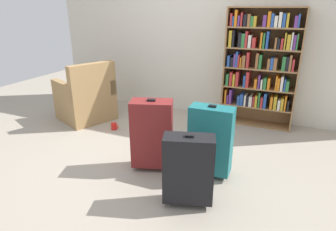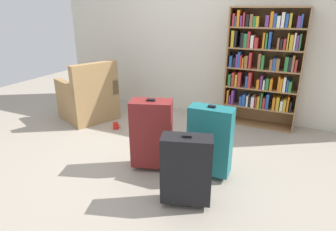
{
  "view_description": "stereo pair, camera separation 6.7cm",
  "coord_description": "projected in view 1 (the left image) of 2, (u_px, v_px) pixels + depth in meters",
  "views": [
    {
      "loc": [
        1.35,
        -2.56,
        1.64
      ],
      "look_at": [
        0.2,
        0.08,
        0.55
      ],
      "focal_mm": 30.89,
      "sensor_mm": 36.0,
      "label": 1
    },
    {
      "loc": [
        1.41,
        -2.53,
        1.64
      ],
      "look_at": [
        0.2,
        0.08,
        0.55
      ],
      "focal_mm": 30.89,
      "sensor_mm": 36.0,
      "label": 2
    }
  ],
  "objects": [
    {
      "name": "ground_plane",
      "position": [
        149.0,
        161.0,
        3.28
      ],
      "size": [
        8.87,
        8.87,
        0.0
      ],
      "primitive_type": "plane",
      "color": "#9E9384"
    },
    {
      "name": "bookshelf",
      "position": [
        260.0,
        65.0,
        4.02
      ],
      "size": [
        1.0,
        0.3,
        1.64
      ],
      "color": "olive",
      "rests_on": "ground"
    },
    {
      "name": "mug",
      "position": [
        114.0,
        126.0,
        4.1
      ],
      "size": [
        0.12,
        0.08,
        0.1
      ],
      "color": "red",
      "rests_on": "ground"
    },
    {
      "name": "armchair",
      "position": [
        86.0,
        100.0,
        4.38
      ],
      "size": [
        0.92,
        0.92,
        0.9
      ],
      "color": "#9E7A4C",
      "rests_on": "ground"
    },
    {
      "name": "suitcase_dark_red",
      "position": [
        152.0,
        133.0,
        3.0
      ],
      "size": [
        0.47,
        0.35,
        0.78
      ],
      "color": "maroon",
      "rests_on": "ground"
    },
    {
      "name": "suitcase_teal",
      "position": [
        210.0,
        140.0,
        2.87
      ],
      "size": [
        0.43,
        0.21,
        0.76
      ],
      "color": "#19666B",
      "rests_on": "ground"
    },
    {
      "name": "back_wall",
      "position": [
        202.0,
        30.0,
        4.4
      ],
      "size": [
        5.07,
        0.1,
        2.6
      ],
      "primitive_type": "cube",
      "color": "beige",
      "rests_on": "ground"
    },
    {
      "name": "suitcase_black",
      "position": [
        188.0,
        169.0,
        2.45
      ],
      "size": [
        0.47,
        0.32,
        0.67
      ],
      "color": "black",
      "rests_on": "ground"
    }
  ]
}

